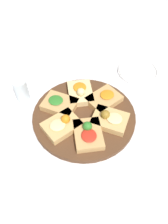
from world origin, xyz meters
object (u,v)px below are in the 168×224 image
Objects in this scene: serving_board at (84,116)px; plate_right at (138,71)px; water_glass at (21,90)px; napkin_stack at (164,151)px.

serving_board reaches higher than plate_right.
water_glass is (-0.53, 0.26, 0.04)m from plate_right.
serving_board is at bearing -177.49° from plate_right.
water_glass reaches higher than serving_board.
serving_board reaches higher than napkin_stack.
plate_right is at bearing 49.31° from napkin_stack.
plate_right is at bearing -26.11° from water_glass.
napkin_stack is (-0.30, -0.35, -0.01)m from plate_right.
serving_board is 2.09× the size of plate_right.
napkin_stack is at bearing -69.50° from water_glass.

